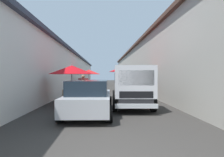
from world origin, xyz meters
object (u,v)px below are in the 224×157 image
at_px(delivery_truck, 132,88).
at_px(plastic_stool, 75,90).
at_px(fruit_stall_near_left, 127,72).
at_px(fruit_stall_mid_lane, 71,73).
at_px(parked_scooter, 129,89).
at_px(vendor_by_crates, 83,86).
at_px(fruit_stall_near_right, 89,74).
at_px(hatchback_car, 89,97).

height_order(delivery_truck, plastic_stool, delivery_truck).
xyz_separation_m(delivery_truck, plastic_stool, (7.23, 4.03, -0.71)).
bearing_deg(fruit_stall_near_left, fruit_stall_mid_lane, 120.42).
bearing_deg(parked_scooter, fruit_stall_near_left, 168.72).
xyz_separation_m(vendor_by_crates, parked_scooter, (4.06, -3.63, -0.54)).
distance_m(fruit_stall_near_right, vendor_by_crates, 7.59).
height_order(fruit_stall_near_right, vendor_by_crates, fruit_stall_near_right).
bearing_deg(parked_scooter, hatchback_car, 160.42).
bearing_deg(fruit_stall_near_right, fruit_stall_near_left, -155.10).
relative_size(delivery_truck, vendor_by_crates, 2.95).
xyz_separation_m(hatchback_car, delivery_truck, (1.14, -2.03, 0.30)).
distance_m(delivery_truck, parked_scooter, 7.04).
bearing_deg(vendor_by_crates, fruit_stall_near_left, -77.61).
distance_m(fruit_stall_near_right, parked_scooter, 5.39).
relative_size(vendor_by_crates, parked_scooter, 1.02).
bearing_deg(fruit_stall_mid_lane, hatchback_car, -154.94).
distance_m(delivery_truck, plastic_stool, 8.31).
relative_size(fruit_stall_near_left, parked_scooter, 1.49).
height_order(fruit_stall_near_right, delivery_truck, fruit_stall_near_right).
xyz_separation_m(fruit_stall_mid_lane, delivery_truck, (-1.52, -3.27, -0.77)).
relative_size(fruit_stall_near_right, plastic_stool, 5.67).
height_order(fruit_stall_mid_lane, vendor_by_crates, fruit_stall_mid_lane).
distance_m(hatchback_car, delivery_truck, 2.35).
relative_size(fruit_stall_near_right, parked_scooter, 1.47).
xyz_separation_m(fruit_stall_near_right, delivery_truck, (-10.44, -3.03, -0.79)).
bearing_deg(plastic_stool, fruit_stall_near_left, -131.25).
bearing_deg(vendor_by_crates, hatchback_car, -169.58).
height_order(fruit_stall_near_left, fruit_stall_mid_lane, fruit_stall_near_left).
xyz_separation_m(hatchback_car, vendor_by_crates, (4.04, 0.74, 0.25)).
bearing_deg(delivery_truck, parked_scooter, -7.01).
bearing_deg(fruit_stall_near_left, delivery_truck, 177.17).
height_order(fruit_stall_near_right, fruit_stall_near_left, fruit_stall_near_left).
xyz_separation_m(fruit_stall_mid_lane, plastic_stool, (5.71, 0.75, -1.48)).
relative_size(delivery_truck, plastic_stool, 11.51).
distance_m(fruit_stall_mid_lane, vendor_by_crates, 1.68).
height_order(fruit_stall_near_right, parked_scooter, fruit_stall_near_right).
relative_size(fruit_stall_near_right, delivery_truck, 0.49).
relative_size(fruit_stall_near_left, delivery_truck, 0.50).
distance_m(fruit_stall_near_left, fruit_stall_mid_lane, 4.00).
height_order(hatchback_car, vendor_by_crates, vendor_by_crates).
relative_size(parked_scooter, plastic_stool, 3.84).
bearing_deg(vendor_by_crates, plastic_stool, 16.16).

